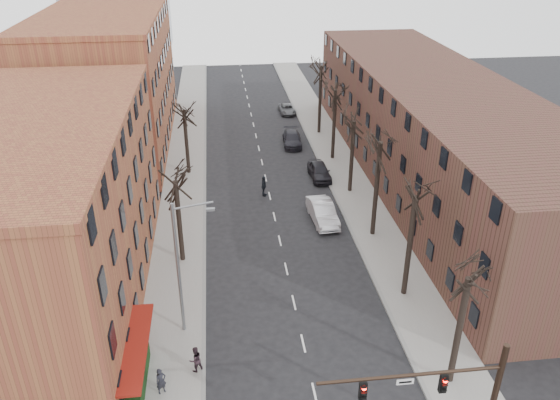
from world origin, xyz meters
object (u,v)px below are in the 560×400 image
object	(u,v)px
silver_sedan	(323,212)
parked_car_near	(319,171)
pedestrian_a	(161,381)
parked_car_mid	(292,139)

from	to	relation	value
silver_sedan	parked_car_near	bearing A→B (deg)	77.32
parked_car_near	pedestrian_a	distance (m)	29.63
silver_sedan	parked_car_near	xyz separation A→B (m)	(1.32, 8.60, -0.08)
parked_car_near	parked_car_mid	xyz separation A→B (m)	(-1.44, 9.27, -0.06)
parked_car_near	parked_car_mid	distance (m)	9.38
parked_car_near	parked_car_mid	size ratio (longest dim) A/B	0.92
pedestrian_a	silver_sedan	bearing A→B (deg)	24.85
parked_car_near	pedestrian_a	world-z (taller)	pedestrian_a
parked_car_near	pedestrian_a	xyz separation A→B (m)	(-13.50, -26.37, 0.17)
silver_sedan	parked_car_mid	distance (m)	17.87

